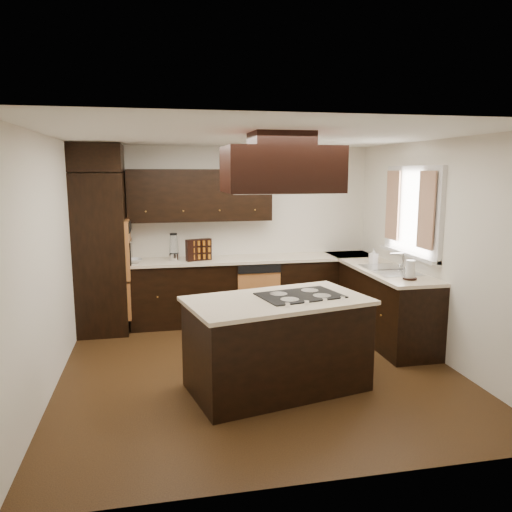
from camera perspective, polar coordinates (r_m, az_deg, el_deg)
name	(u,v)px	position (r m, az deg, el deg)	size (l,w,h in m)	color
floor	(258,369)	(5.65, 0.22, -12.74)	(4.20, 4.20, 0.02)	#4E3116
ceiling	(258,135)	(5.24, 0.24, 13.68)	(4.20, 4.20, 0.02)	white
wall_back	(229,233)	(7.36, -3.11, 2.69)	(4.20, 0.02, 2.50)	silver
wall_front	(323,310)	(3.31, 7.70, -6.12)	(4.20, 0.02, 2.50)	silver
wall_left	(47,264)	(5.30, -22.73, -0.81)	(0.02, 4.20, 2.50)	silver
wall_right	(438,250)	(6.08, 20.09, 0.63)	(0.02, 4.20, 2.50)	silver
oven_column	(102,254)	(6.94, -17.24, 0.26)	(0.65, 0.75, 2.12)	black
wall_oven_face	(128,248)	(6.91, -14.38, 0.85)	(0.05, 0.62, 0.78)	#CC7C3D
base_cabinets_back	(235,291)	(7.21, -2.41, -4.01)	(2.93, 0.60, 0.88)	black
base_cabinets_right	(376,300)	(6.87, 13.56, -4.95)	(0.60, 2.40, 0.88)	black
countertop_back	(235,260)	(7.10, -2.42, -0.43)	(2.93, 0.63, 0.04)	beige
countertop_right	(376,267)	(6.77, 13.60, -1.19)	(0.63, 2.40, 0.04)	beige
upper_cabinets	(200,195)	(7.08, -6.40, 6.92)	(2.00, 0.34, 0.72)	black
dishwasher_front	(259,298)	(6.99, 0.36, -4.81)	(0.60, 0.05, 0.72)	#CC7C3D
window_frame	(413,212)	(6.49, 17.46, 4.87)	(0.06, 1.32, 1.12)	silver
window_pane	(415,212)	(6.50, 17.68, 4.87)	(0.00, 1.20, 1.00)	white
curtain_left	(426,210)	(6.09, 18.89, 4.98)	(0.02, 0.34, 0.90)	beige
curtain_right	(393,205)	(6.83, 15.34, 5.61)	(0.02, 0.34, 0.90)	beige
sink_rim	(390,270)	(6.46, 15.04, -1.54)	(0.52, 0.84, 0.01)	silver
island	(277,346)	(5.02, 2.40, -10.20)	(1.68, 0.91, 0.88)	black
island_top	(277,301)	(4.88, 2.44, -5.11)	(1.74, 0.97, 0.04)	beige
cooktop	(300,295)	(4.99, 5.05, -4.50)	(0.79, 0.53, 0.01)	black
range_hood	(281,169)	(4.71, 2.83, 9.85)	(1.05, 0.72, 0.42)	black
hood_duct	(281,139)	(4.72, 2.85, 13.19)	(0.55, 0.50, 0.13)	black
blender_base	(174,257)	(6.99, -9.35, -0.12)	(0.15, 0.15, 0.10)	silver
blender_pitcher	(174,244)	(6.96, -9.39, 1.34)	(0.13, 0.13, 0.26)	silver
spice_rack	(199,250)	(6.94, -6.57, 0.71)	(0.36, 0.09, 0.30)	black
mixing_bowl	(134,261)	(6.92, -13.81, -0.55)	(0.23, 0.23, 0.06)	silver
soap_bottle	(374,256)	(6.86, 13.29, 0.00)	(0.09, 0.09, 0.20)	silver
paper_towel	(410,270)	(5.95, 17.21, -1.54)	(0.10, 0.10, 0.23)	silver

